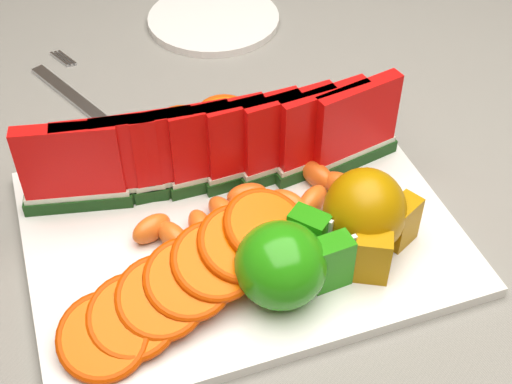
{
  "coord_description": "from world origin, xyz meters",
  "views": [
    {
      "loc": [
        -0.16,
        -0.53,
        1.27
      ],
      "look_at": [
        -0.0,
        -0.08,
        0.81
      ],
      "focal_mm": 50.0,
      "sensor_mm": 36.0,
      "label": 1
    }
  ],
  "objects_px": {
    "pear_cluster": "(367,215)",
    "side_plate": "(214,19)",
    "platter": "(240,231)",
    "fork": "(73,94)",
    "apple_cluster": "(288,262)"
  },
  "relations": [
    {
      "from": "fork",
      "to": "platter",
      "type": "bearing_deg",
      "value": -67.38
    },
    {
      "from": "platter",
      "to": "fork",
      "type": "xyz_separation_m",
      "value": [
        -0.12,
        0.28,
        -0.0
      ]
    },
    {
      "from": "platter",
      "to": "side_plate",
      "type": "height_order",
      "value": "platter"
    },
    {
      "from": "pear_cluster",
      "to": "fork",
      "type": "height_order",
      "value": "pear_cluster"
    },
    {
      "from": "side_plate",
      "to": "pear_cluster",
      "type": "bearing_deg",
      "value": -88.54
    },
    {
      "from": "platter",
      "to": "apple_cluster",
      "type": "bearing_deg",
      "value": -79.01
    },
    {
      "from": "side_plate",
      "to": "fork",
      "type": "xyz_separation_m",
      "value": [
        -0.21,
        -0.11,
        -0.0
      ]
    },
    {
      "from": "pear_cluster",
      "to": "side_plate",
      "type": "relative_size",
      "value": 0.43
    },
    {
      "from": "fork",
      "to": "apple_cluster",
      "type": "bearing_deg",
      "value": -69.88
    },
    {
      "from": "platter",
      "to": "pear_cluster",
      "type": "xyz_separation_m",
      "value": [
        0.1,
        -0.06,
        0.04
      ]
    },
    {
      "from": "apple_cluster",
      "to": "pear_cluster",
      "type": "bearing_deg",
      "value": 15.68
    },
    {
      "from": "platter",
      "to": "pear_cluster",
      "type": "bearing_deg",
      "value": -30.09
    },
    {
      "from": "platter",
      "to": "apple_cluster",
      "type": "height_order",
      "value": "apple_cluster"
    },
    {
      "from": "pear_cluster",
      "to": "side_plate",
      "type": "distance_m",
      "value": 0.45
    },
    {
      "from": "pear_cluster",
      "to": "side_plate",
      "type": "xyz_separation_m",
      "value": [
        -0.01,
        0.45,
        -0.05
      ]
    }
  ]
}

